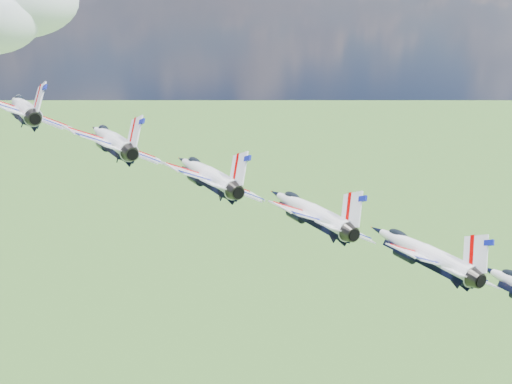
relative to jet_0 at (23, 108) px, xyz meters
name	(u,v)px	position (x,y,z in m)	size (l,w,h in m)	color
jet_0	(23,108)	(0.00, 0.00, 0.00)	(10.22, 15.14, 4.52)	white
jet_1	(111,140)	(7.77, -7.58, -2.75)	(10.22, 15.14, 4.52)	white
jet_2	(206,174)	(15.53, -15.15, -5.50)	(10.22, 15.14, 4.52)	white
jet_3	(308,211)	(23.30, -22.73, -8.25)	(10.22, 15.14, 4.52)	white
jet_4	(420,251)	(31.07, -30.31, -11.01)	(10.22, 15.14, 4.52)	white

